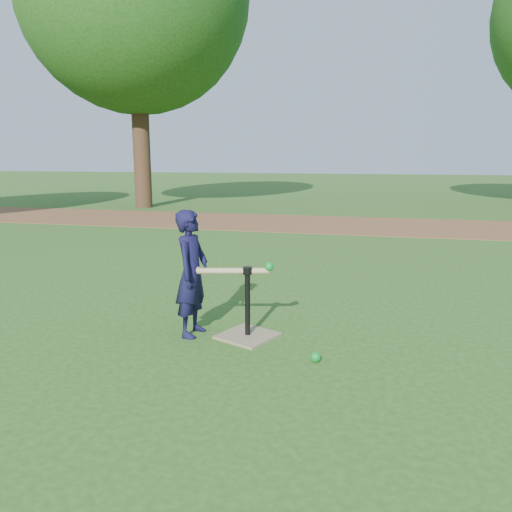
# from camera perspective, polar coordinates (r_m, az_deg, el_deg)

# --- Properties ---
(ground) EXTENTS (80.00, 80.00, 0.00)m
(ground) POSITION_cam_1_polar(r_m,az_deg,el_deg) (4.15, 1.12, -10.19)
(ground) COLOR #285116
(ground) RESTS_ON ground
(dirt_strip) EXTENTS (24.00, 3.00, 0.01)m
(dirt_strip) POSITION_cam_1_polar(r_m,az_deg,el_deg) (11.40, 9.43, 3.58)
(dirt_strip) COLOR brown
(dirt_strip) RESTS_ON ground
(child) EXTENTS (0.28, 0.41, 1.09)m
(child) POSITION_cam_1_polar(r_m,az_deg,el_deg) (4.27, -7.34, -1.99)
(child) COLOR black
(child) RESTS_ON ground
(wiffle_ball_ground) EXTENTS (0.08, 0.08, 0.08)m
(wiffle_ball_ground) POSITION_cam_1_polar(r_m,az_deg,el_deg) (3.85, 6.82, -11.38)
(wiffle_ball_ground) COLOR #0C8C29
(wiffle_ball_ground) RESTS_ON ground
(batting_tee) EXTENTS (0.57, 0.57, 0.61)m
(batting_tee) POSITION_cam_1_polar(r_m,az_deg,el_deg) (4.29, -0.96, -7.85)
(batting_tee) COLOR #8B7D58
(batting_tee) RESTS_ON ground
(swing_action) EXTENTS (0.67, 0.20, 0.11)m
(swing_action) POSITION_cam_1_polar(r_m,az_deg,el_deg) (4.17, -2.21, -1.60)
(swing_action) COLOR tan
(swing_action) RESTS_ON ground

